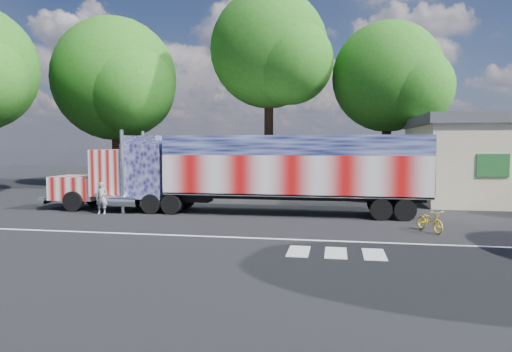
% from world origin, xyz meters
% --- Properties ---
extents(ground, '(100.00, 100.00, 0.00)m').
position_xyz_m(ground, '(0.00, 0.00, 0.00)').
color(ground, black).
extents(lane_markings, '(30.00, 2.67, 0.01)m').
position_xyz_m(lane_markings, '(1.71, -3.77, 0.01)').
color(lane_markings, silver).
rests_on(lane_markings, ground).
extents(semi_truck, '(19.78, 3.12, 4.22)m').
position_xyz_m(semi_truck, '(-0.54, 3.10, 2.17)').
color(semi_truck, black).
rests_on(semi_truck, ground).
extents(coach_bus, '(12.56, 2.92, 3.65)m').
position_xyz_m(coach_bus, '(-3.35, 10.72, 1.89)').
color(coach_bus, silver).
rests_on(coach_bus, ground).
extents(woman, '(0.63, 0.45, 1.61)m').
position_xyz_m(woman, '(-7.60, 1.50, 0.80)').
color(woman, slate).
rests_on(woman, ground).
extents(bicycle, '(1.19, 1.76, 0.88)m').
position_xyz_m(bicycle, '(7.70, -0.50, 0.44)').
color(bicycle, gold).
rests_on(bicycle, ground).
extents(tree_n_mid, '(9.51, 9.06, 15.35)m').
position_xyz_m(tree_n_mid, '(-1.14, 15.92, 10.75)').
color(tree_n_mid, black).
rests_on(tree_n_mid, ground).
extents(tree_nw_a, '(10.57, 10.07, 13.89)m').
position_xyz_m(tree_nw_a, '(-13.99, 15.92, 8.80)').
color(tree_nw_a, black).
rests_on(tree_nw_a, ground).
extents(tree_ne_a, '(8.73, 8.31, 12.75)m').
position_xyz_m(tree_ne_a, '(7.85, 16.59, 8.53)').
color(tree_ne_a, black).
rests_on(tree_ne_a, ground).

